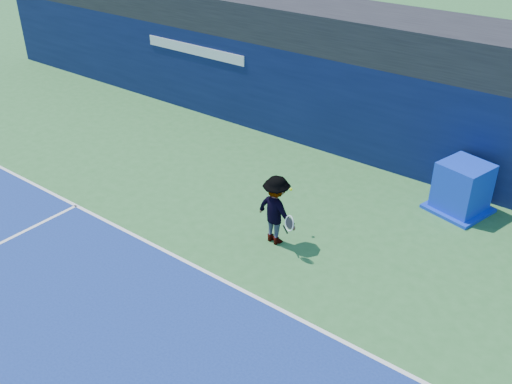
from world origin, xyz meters
TOP-DOWN VIEW (x-y plane):
  - ground at (0.00, 0.00)m, footprint 80.00×80.00m
  - baseline at (0.00, 3.00)m, footprint 24.00×0.10m
  - stadium_band at (0.00, 11.50)m, footprint 36.00×3.00m
  - back_wall_assembly at (-0.00, 10.50)m, footprint 36.00×1.03m
  - equipment_cart at (3.24, 9.13)m, footprint 1.73×1.73m
  - tennis_player at (0.24, 4.97)m, footprint 1.37×0.81m
  - tennis_ball at (0.25, 5.55)m, footprint 0.08×0.08m

SIDE VIEW (x-z plane):
  - ground at x=0.00m, z-range 0.00..0.00m
  - baseline at x=0.00m, z-range 0.01..0.01m
  - equipment_cart at x=3.24m, z-range -0.06..1.31m
  - tennis_player at x=0.24m, z-range 0.00..1.77m
  - tennis_ball at x=0.25m, z-range 1.16..1.24m
  - back_wall_assembly at x=0.00m, z-range 0.00..3.00m
  - stadium_band at x=0.00m, z-range 3.00..4.20m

